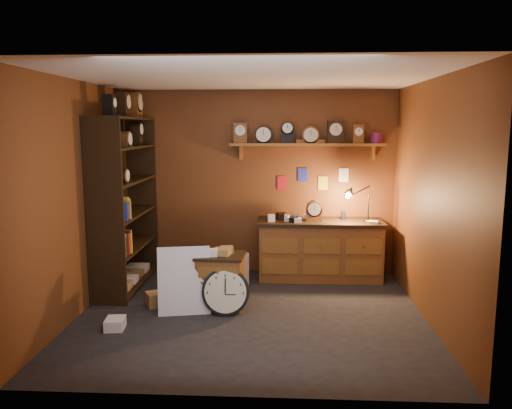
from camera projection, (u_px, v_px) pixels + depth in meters
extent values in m
plane|color=black|center=(251.00, 314.00, 5.83)|extent=(4.00, 4.00, 0.00)
cube|color=brown|center=(258.00, 183.00, 7.39)|extent=(4.00, 0.02, 2.70)
cube|color=brown|center=(236.00, 234.00, 3.84)|extent=(4.00, 0.02, 2.70)
cube|color=brown|center=(77.00, 199.00, 5.72)|extent=(0.02, 3.60, 2.70)
cube|color=brown|center=(431.00, 202.00, 5.52)|extent=(0.02, 3.60, 2.70)
cube|color=beige|center=(251.00, 77.00, 5.41)|extent=(4.00, 3.60, 0.02)
cube|color=brown|center=(307.00, 144.00, 7.12)|extent=(2.20, 0.30, 0.04)
cube|color=brown|center=(241.00, 152.00, 7.26)|extent=(0.04, 0.16, 0.20)
cube|color=brown|center=(373.00, 153.00, 7.16)|extent=(0.04, 0.16, 0.20)
cylinder|color=#B21419|center=(376.00, 138.00, 7.06)|extent=(0.16, 0.16, 0.15)
cube|color=maroon|center=(269.00, 183.00, 7.38)|extent=(0.14, 0.01, 0.20)
cube|color=navy|center=(289.00, 175.00, 7.34)|extent=(0.14, 0.01, 0.20)
cube|color=gold|center=(309.00, 183.00, 7.34)|extent=(0.14, 0.01, 0.20)
cube|color=silver|center=(330.00, 175.00, 7.31)|extent=(0.14, 0.01, 0.20)
cube|color=black|center=(109.00, 203.00, 6.72)|extent=(0.03, 1.60, 2.30)
cube|color=black|center=(105.00, 213.00, 5.94)|extent=(0.45, 0.03, 2.30)
cube|color=black|center=(142.00, 196.00, 7.48)|extent=(0.45, 0.03, 2.30)
cube|color=black|center=(129.00, 282.00, 6.88)|extent=(0.43, 1.54, 0.03)
cube|color=black|center=(127.00, 247.00, 6.80)|extent=(0.43, 1.54, 0.03)
cube|color=black|center=(126.00, 214.00, 6.73)|extent=(0.43, 1.54, 0.03)
cube|color=black|center=(125.00, 181.00, 6.66)|extent=(0.43, 1.54, 0.03)
cube|color=black|center=(123.00, 147.00, 6.59)|extent=(0.43, 1.54, 0.03)
cube|color=black|center=(122.00, 118.00, 6.53)|extent=(0.43, 1.54, 0.03)
cube|color=brown|center=(320.00, 251.00, 7.18)|extent=(1.72, 0.60, 0.80)
cube|color=black|center=(320.00, 222.00, 7.11)|extent=(1.78, 0.66, 0.05)
cube|color=brown|center=(321.00, 256.00, 6.88)|extent=(1.64, 0.02, 0.52)
cylinder|color=black|center=(368.00, 221.00, 7.02)|extent=(0.12, 0.12, 0.02)
cylinder|color=black|center=(368.00, 207.00, 7.00)|extent=(0.02, 0.02, 0.38)
cylinder|color=black|center=(361.00, 191.00, 6.93)|extent=(0.27, 0.09, 0.14)
cone|color=black|center=(351.00, 194.00, 6.92)|extent=(0.18, 0.14, 0.18)
cube|color=brown|center=(221.00, 282.00, 6.05)|extent=(0.56, 0.47, 0.62)
cube|color=black|center=(220.00, 256.00, 5.99)|extent=(0.60, 0.52, 0.03)
cube|color=brown|center=(218.00, 288.00, 5.82)|extent=(0.47, 0.04, 0.53)
cylinder|color=black|center=(226.00, 292.00, 5.80)|extent=(0.56, 0.17, 0.56)
cylinder|color=beige|center=(225.00, 292.00, 5.76)|extent=(0.49, 0.11, 0.48)
cube|color=black|center=(225.00, 286.00, 5.74)|extent=(0.01, 0.04, 0.18)
cube|color=black|center=(231.00, 295.00, 5.76)|extent=(0.13, 0.01, 0.01)
cube|color=silver|center=(185.00, 313.00, 5.88)|extent=(0.63, 0.28, 0.80)
cube|color=silver|center=(228.00, 271.00, 6.77)|extent=(0.57, 0.57, 0.46)
cube|color=black|center=(226.00, 276.00, 6.54)|extent=(0.36, 0.15, 0.37)
cube|color=#9B7843|center=(158.00, 299.00, 6.12)|extent=(0.34, 0.32, 0.16)
cube|color=white|center=(115.00, 324.00, 5.40)|extent=(0.22, 0.26, 0.12)
cube|color=#9B7843|center=(202.00, 280.00, 6.81)|extent=(0.32, 0.31, 0.19)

